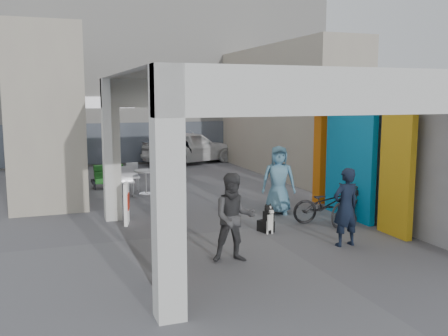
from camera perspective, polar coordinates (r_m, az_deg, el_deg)
name	(u,v)px	position (r m, az deg, el deg)	size (l,w,h in m)	color
ground	(254,228)	(11.82, 3.47, -6.89)	(90.00, 90.00, 0.00)	#5A595F
arcade_canopy	(293,132)	(10.93, 7.89, 4.07)	(6.40, 6.45, 6.40)	silver
far_building	(141,77)	(24.90, -9.46, 10.22)	(18.00, 4.08, 8.00)	silver
plaza_bldg_left	(45,113)	(17.98, -19.81, 5.90)	(2.00, 9.00, 5.00)	#ADA68F
plaza_bldg_right	(284,111)	(20.12, 6.91, 6.52)	(2.00, 9.00, 5.00)	#ADA68F
bollard_left	(168,195)	(13.32, -6.40, -3.11)	(0.09, 0.09, 0.95)	gray
bollard_center	(226,193)	(13.79, 0.24, -2.92)	(0.09, 0.09, 0.83)	gray
bollard_right	(272,188)	(14.38, 5.56, -2.28)	(0.09, 0.09, 0.93)	gray
advert_board_near	(165,252)	(8.47, -6.81, -9.53)	(0.21, 0.55, 1.00)	white
advert_board_far	(127,203)	(12.32, -11.07, -3.99)	(0.21, 0.55, 1.00)	white
cafe_set	(141,182)	(16.27, -9.51, -1.64)	(1.51, 1.22, 0.91)	#B5B5BB
produce_stand	(109,179)	(17.27, -12.99, -1.24)	(1.16, 0.63, 0.76)	black
crate_stack	(175,168)	(19.58, -5.65, -0.03)	(0.50, 0.41, 0.56)	#175217
border_collie	(267,221)	(11.42, 4.99, -6.03)	(0.26, 0.50, 0.69)	black
man_with_dog	(346,207)	(10.58, 13.73, -4.36)	(0.60, 0.39, 1.63)	black
man_back_turned	(234,218)	(9.32, 1.17, -5.70)	(0.81, 0.63, 1.68)	#3E3E41
man_elderly	(279,180)	(13.14, 6.25, -1.37)	(0.88, 0.57, 1.80)	#578AA9
man_crates	(177,152)	(18.61, -5.38, 1.79)	(1.18, 0.49, 2.01)	black
bicycle_front	(327,204)	(12.50, 11.69, -4.04)	(0.61, 1.75, 0.92)	black
bicycle_rear	(349,205)	(12.41, 14.14, -4.15)	(0.44, 1.58, 0.95)	black
white_van	(190,147)	(22.96, -3.95, 2.41)	(1.79, 4.46, 1.52)	white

